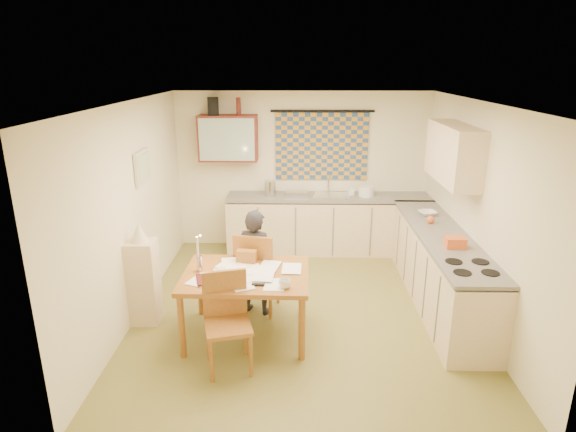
{
  "coord_description": "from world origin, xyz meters",
  "views": [
    {
      "loc": [
        -0.09,
        -5.32,
        2.91
      ],
      "look_at": [
        -0.19,
        0.2,
        1.14
      ],
      "focal_mm": 30.0,
      "sensor_mm": 36.0,
      "label": 1
    }
  ],
  "objects_px": {
    "dining_table": "(247,304)",
    "stove": "(466,308)",
    "chair_far": "(258,286)",
    "person": "(255,262)",
    "counter_right": "(439,268)",
    "counter_back": "(332,224)",
    "shelf_stand": "(144,282)"
  },
  "relations": [
    {
      "from": "dining_table",
      "to": "chair_far",
      "type": "bearing_deg",
      "value": 83.0
    },
    {
      "from": "dining_table",
      "to": "person",
      "type": "distance_m",
      "value": 0.6
    },
    {
      "from": "stove",
      "to": "shelf_stand",
      "type": "distance_m",
      "value": 3.57
    },
    {
      "from": "counter_right",
      "to": "chair_far",
      "type": "distance_m",
      "value": 2.27
    },
    {
      "from": "counter_right",
      "to": "shelf_stand",
      "type": "xyz_separation_m",
      "value": [
        -3.54,
        -0.57,
        0.05
      ]
    },
    {
      "from": "counter_right",
      "to": "person",
      "type": "bearing_deg",
      "value": -172.24
    },
    {
      "from": "counter_right",
      "to": "stove",
      "type": "bearing_deg",
      "value": -90.0
    },
    {
      "from": "counter_right",
      "to": "person",
      "type": "relative_size",
      "value": 2.27
    },
    {
      "from": "chair_far",
      "to": "person",
      "type": "xyz_separation_m",
      "value": [
        -0.02,
        -0.04,
        0.33
      ]
    },
    {
      "from": "counter_right",
      "to": "shelf_stand",
      "type": "bearing_deg",
      "value": -170.84
    },
    {
      "from": "dining_table",
      "to": "chair_far",
      "type": "xyz_separation_m",
      "value": [
        0.08,
        0.57,
        -0.06
      ]
    },
    {
      "from": "chair_far",
      "to": "shelf_stand",
      "type": "relative_size",
      "value": 1.02
    },
    {
      "from": "person",
      "to": "stove",
      "type": "bearing_deg",
      "value": -177.36
    },
    {
      "from": "stove",
      "to": "shelf_stand",
      "type": "relative_size",
      "value": 0.92
    },
    {
      "from": "counter_back",
      "to": "dining_table",
      "type": "bearing_deg",
      "value": -113.5
    },
    {
      "from": "stove",
      "to": "chair_far",
      "type": "xyz_separation_m",
      "value": [
        -2.25,
        0.76,
        -0.14
      ]
    },
    {
      "from": "counter_back",
      "to": "dining_table",
      "type": "distance_m",
      "value": 2.77
    },
    {
      "from": "dining_table",
      "to": "shelf_stand",
      "type": "distance_m",
      "value": 1.24
    },
    {
      "from": "stove",
      "to": "shelf_stand",
      "type": "height_order",
      "value": "shelf_stand"
    },
    {
      "from": "shelf_stand",
      "to": "counter_back",
      "type": "bearing_deg",
      "value": 44.48
    },
    {
      "from": "stove",
      "to": "person",
      "type": "relative_size",
      "value": 0.71
    },
    {
      "from": "chair_far",
      "to": "stove",
      "type": "bearing_deg",
      "value": 172.49
    },
    {
      "from": "counter_back",
      "to": "stove",
      "type": "height_order",
      "value": "same"
    },
    {
      "from": "counter_back",
      "to": "shelf_stand",
      "type": "distance_m",
      "value": 3.24
    },
    {
      "from": "stove",
      "to": "chair_far",
      "type": "distance_m",
      "value": 2.38
    },
    {
      "from": "counter_right",
      "to": "shelf_stand",
      "type": "distance_m",
      "value": 3.59
    },
    {
      "from": "stove",
      "to": "person",
      "type": "bearing_deg",
      "value": 162.41
    },
    {
      "from": "dining_table",
      "to": "stove",
      "type": "bearing_deg",
      "value": -3.69
    },
    {
      "from": "counter_right",
      "to": "person",
      "type": "xyz_separation_m",
      "value": [
        -2.27,
        -0.31,
        0.2
      ]
    },
    {
      "from": "counter_back",
      "to": "dining_table",
      "type": "height_order",
      "value": "counter_back"
    },
    {
      "from": "shelf_stand",
      "to": "chair_far",
      "type": "bearing_deg",
      "value": 13.05
    },
    {
      "from": "chair_far",
      "to": "person",
      "type": "distance_m",
      "value": 0.34
    }
  ]
}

